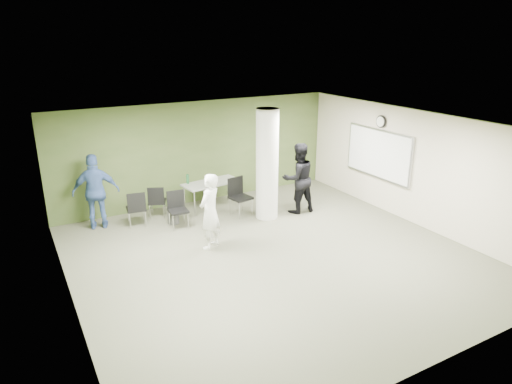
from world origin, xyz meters
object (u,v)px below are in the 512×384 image
folding_table (211,184)px  man_blue (96,192)px  woman_white (210,212)px  chair_back_left (136,206)px  man_black (298,178)px

folding_table → man_blue: bearing=169.7°
woman_white → folding_table: bearing=-148.5°
folding_table → chair_back_left: bearing=179.5°
chair_back_left → man_blue: 1.00m
chair_back_left → man_blue: bearing=-17.5°
man_black → chair_back_left: bearing=-11.7°
chair_back_left → man_black: man_black is taller
folding_table → woman_white: size_ratio=0.96×
chair_back_left → man_black: size_ratio=0.48×
man_black → man_blue: (-4.81, 1.47, -0.01)m
man_black → man_blue: size_ratio=1.01×
woman_white → man_blue: bearing=-84.8°
chair_back_left → man_black: (3.99, -1.08, 0.40)m
folding_table → woman_white: bearing=-122.5°
woman_white → man_blue: 3.03m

